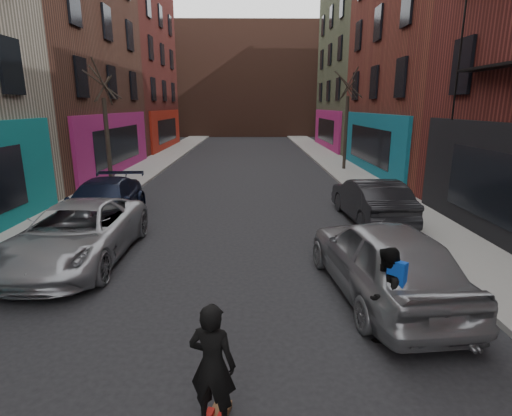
{
  "coord_description": "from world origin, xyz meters",
  "views": [
    {
      "loc": [
        0.45,
        -0.66,
        3.97
      ],
      "look_at": [
        0.55,
        8.49,
        1.6
      ],
      "focal_mm": 28.0,
      "sensor_mm": 36.0,
      "label": 1
    }
  ],
  "objects_px": {
    "parked_right_end": "(371,200)",
    "parked_left_end": "(103,203)",
    "skateboarder": "(213,365)",
    "tree_left_far": "(106,118)",
    "parked_right_far": "(383,258)",
    "pedestrian": "(385,294)",
    "parked_left_far": "(78,233)",
    "tree_right_far": "(347,112)"
  },
  "relations": [
    {
      "from": "tree_right_far",
      "to": "parked_right_far",
      "type": "xyz_separation_m",
      "value": [
        -3.0,
        -16.86,
        -2.68
      ]
    },
    {
      "from": "parked_left_end",
      "to": "pedestrian",
      "type": "relative_size",
      "value": 3.07
    },
    {
      "from": "parked_right_end",
      "to": "skateboarder",
      "type": "bearing_deg",
      "value": 59.92
    },
    {
      "from": "parked_right_far",
      "to": "parked_right_end",
      "type": "height_order",
      "value": "parked_right_far"
    },
    {
      "from": "tree_left_far",
      "to": "parked_right_end",
      "type": "bearing_deg",
      "value": -25.56
    },
    {
      "from": "tree_right_far",
      "to": "parked_left_far",
      "type": "bearing_deg",
      "value": -124.84
    },
    {
      "from": "parked_left_far",
      "to": "parked_right_far",
      "type": "bearing_deg",
      "value": -16.4
    },
    {
      "from": "parked_left_end",
      "to": "pedestrian",
      "type": "distance_m",
      "value": 10.12
    },
    {
      "from": "tree_left_far",
      "to": "parked_left_end",
      "type": "height_order",
      "value": "tree_left_far"
    },
    {
      "from": "tree_right_far",
      "to": "parked_left_far",
      "type": "xyz_separation_m",
      "value": [
        -10.28,
        -14.76,
        -2.78
      ]
    },
    {
      "from": "parked_left_far",
      "to": "parked_left_end",
      "type": "height_order",
      "value": "parked_left_far"
    },
    {
      "from": "parked_left_far",
      "to": "parked_right_far",
      "type": "relative_size",
      "value": 1.08
    },
    {
      "from": "tree_left_far",
      "to": "parked_left_far",
      "type": "distance_m",
      "value": 9.39
    },
    {
      "from": "parked_right_far",
      "to": "skateboarder",
      "type": "xyz_separation_m",
      "value": [
        -3.24,
        -3.59,
        0.06
      ]
    },
    {
      "from": "parked_left_far",
      "to": "parked_right_end",
      "type": "relative_size",
      "value": 1.17
    },
    {
      "from": "parked_right_end",
      "to": "pedestrian",
      "type": "height_order",
      "value": "pedestrian"
    },
    {
      "from": "tree_right_far",
      "to": "parked_right_far",
      "type": "bearing_deg",
      "value": -100.09
    },
    {
      "from": "skateboarder",
      "to": "pedestrian",
      "type": "xyz_separation_m",
      "value": [
        2.75,
        1.98,
        -0.07
      ]
    },
    {
      "from": "parked_left_end",
      "to": "parked_right_far",
      "type": "height_order",
      "value": "parked_right_far"
    },
    {
      "from": "tree_left_far",
      "to": "parked_right_end",
      "type": "xyz_separation_m",
      "value": [
        10.8,
        -5.17,
        -2.62
      ]
    },
    {
      "from": "tree_left_far",
      "to": "tree_right_far",
      "type": "distance_m",
      "value": 13.78
    },
    {
      "from": "tree_left_far",
      "to": "pedestrian",
      "type": "height_order",
      "value": "tree_left_far"
    },
    {
      "from": "parked_left_end",
      "to": "skateboarder",
      "type": "relative_size",
      "value": 3.17
    },
    {
      "from": "parked_right_end",
      "to": "parked_right_far",
      "type": "bearing_deg",
      "value": 72.65
    },
    {
      "from": "parked_left_far",
      "to": "parked_right_end",
      "type": "bearing_deg",
      "value": 22.22
    },
    {
      "from": "parked_right_far",
      "to": "skateboarder",
      "type": "relative_size",
      "value": 3.08
    },
    {
      "from": "tree_right_far",
      "to": "parked_left_far",
      "type": "relative_size",
      "value": 1.26
    },
    {
      "from": "tree_right_far",
      "to": "parked_left_far",
      "type": "height_order",
      "value": "tree_right_far"
    },
    {
      "from": "parked_right_end",
      "to": "parked_left_end",
      "type": "bearing_deg",
      "value": -1.57
    },
    {
      "from": "parked_right_end",
      "to": "skateboarder",
      "type": "xyz_separation_m",
      "value": [
        -4.64,
        -9.28,
        0.15
      ]
    },
    {
      "from": "parked_left_far",
      "to": "pedestrian",
      "type": "bearing_deg",
      "value": -28.94
    },
    {
      "from": "parked_left_end",
      "to": "parked_right_far",
      "type": "xyz_separation_m",
      "value": [
        7.8,
        -5.38,
        0.1
      ]
    },
    {
      "from": "tree_left_far",
      "to": "pedestrian",
      "type": "relative_size",
      "value": 3.88
    },
    {
      "from": "parked_right_end",
      "to": "pedestrian",
      "type": "xyz_separation_m",
      "value": [
        -1.88,
        -7.31,
        0.09
      ]
    },
    {
      "from": "parked_left_far",
      "to": "pedestrian",
      "type": "xyz_separation_m",
      "value": [
        6.79,
        -3.71,
        0.1
      ]
    },
    {
      "from": "parked_right_far",
      "to": "skateboarder",
      "type": "bearing_deg",
      "value": 42.0
    },
    {
      "from": "parked_left_far",
      "to": "pedestrian",
      "type": "distance_m",
      "value": 7.74
    },
    {
      "from": "parked_left_far",
      "to": "skateboarder",
      "type": "relative_size",
      "value": 3.32
    },
    {
      "from": "tree_left_far",
      "to": "parked_right_far",
      "type": "height_order",
      "value": "tree_left_far"
    },
    {
      "from": "parked_left_end",
      "to": "skateboarder",
      "type": "bearing_deg",
      "value": -66.04
    },
    {
      "from": "parked_left_end",
      "to": "parked_right_end",
      "type": "height_order",
      "value": "parked_right_end"
    },
    {
      "from": "parked_left_far",
      "to": "parked_right_end",
      "type": "distance_m",
      "value": 9.39
    }
  ]
}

